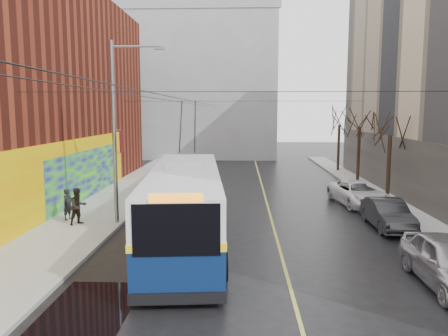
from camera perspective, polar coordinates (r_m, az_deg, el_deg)
The scene contains 18 objects.
ground at distance 12.42m, azimuth 2.66°, elevation -19.65°, with size 140.00×140.00×0.00m, color black.
sidewalk_left at distance 25.00m, azimuth -16.29°, elevation -5.76°, with size 4.00×60.00×0.15m, color gray.
sidewalk_right at distance 25.41m, azimuth 23.33°, elevation -5.87°, with size 2.00×60.00×0.15m, color gray.
lane_line at distance 25.73m, azimuth 5.81°, elevation -5.29°, with size 0.12×50.00×0.01m, color #BFB74C.
building_far at distance 56.45m, azimuth -3.80°, elevation 10.83°, with size 20.50×12.10×18.00m.
streetlight_pole at distance 21.92m, azimuth -13.77°, elevation 5.12°, with size 2.65×0.60×9.00m.
catenary_wires at distance 25.95m, azimuth -3.15°, elevation 8.73°, with size 18.00×60.00×0.22m.
tree_near at distance 28.56m, azimuth 20.96°, elevation 5.59°, with size 3.20×3.20×6.40m.
tree_mid at distance 35.26m, azimuth 17.34°, elevation 6.45°, with size 3.20×3.20×6.68m.
tree_far at distance 42.06m, azimuth 14.86°, elevation 6.49°, with size 3.20×3.20×6.57m.
puddle at distance 13.86m, azimuth -17.05°, elevation -16.96°, with size 2.43×3.70×0.01m, color black.
pigeons_flying at distance 21.46m, azimuth -1.11°, elevation 11.00°, with size 3.74×0.67×3.04m.
trolleybus at distance 18.76m, azimuth -5.09°, elevation -4.64°, with size 3.99×13.36×6.25m.
parked_car_b at distance 22.65m, azimuth 20.59°, elevation -5.65°, with size 1.51×4.32×1.42m, color #272729.
parked_car_c at distance 27.59m, azimuth 17.16°, elevation -3.19°, with size 2.40×5.21×1.45m, color white.
following_car at distance 32.23m, azimuth -4.80°, elevation -1.31°, with size 1.82×4.52×1.54m, color #B3B2B7.
pedestrian_a at distance 23.65m, azimuth -19.74°, elevation -4.49°, with size 0.58×0.38×1.59m, color black.
pedestrian_b at distance 22.50m, azimuth -18.50°, elevation -4.77°, with size 0.87×0.68×1.79m, color black.
Camera 1 is at (-0.11, -11.06, 5.65)m, focal length 35.00 mm.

